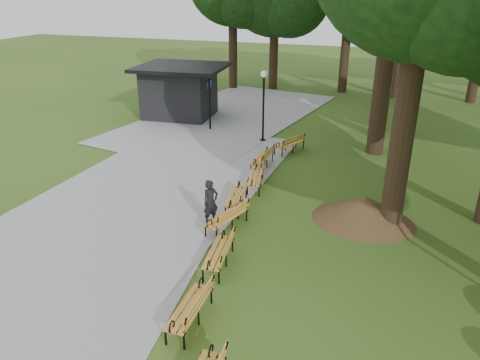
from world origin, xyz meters
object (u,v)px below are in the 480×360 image
(bench_1, at_px, (189,308))
(bench_6, at_px, (262,158))
(person, at_px, (211,202))
(kiosk, at_px, (179,91))
(dirt_mound, at_px, (364,209))
(lamp_post, at_px, (264,92))
(bench_4, at_px, (236,197))
(bench_3, at_px, (227,217))
(bench_5, at_px, (255,177))
(bench_7, at_px, (289,144))
(bench_2, at_px, (218,252))

(bench_1, xyz_separation_m, bench_6, (-1.24, 10.03, 0.00))
(person, bearing_deg, kiosk, 63.06)
(dirt_mound, bearing_deg, lamp_post, 128.57)
(dirt_mound, bearing_deg, bench_4, -173.74)
(bench_3, xyz_separation_m, bench_5, (-0.12, 3.47, 0.00))
(bench_4, height_order, bench_7, same)
(bench_1, bearing_deg, bench_2, -175.57)
(bench_1, xyz_separation_m, bench_2, (-0.24, 2.42, 0.00))
(kiosk, height_order, dirt_mound, kiosk)
(lamp_post, distance_m, bench_1, 13.85)
(bench_7, bearing_deg, bench_6, 7.90)
(kiosk, distance_m, bench_6, 9.51)
(bench_1, bearing_deg, kiosk, -154.56)
(lamp_post, bearing_deg, bench_1, -80.60)
(bench_3, height_order, bench_7, same)
(dirt_mound, distance_m, bench_1, 7.31)
(bench_4, xyz_separation_m, bench_5, (0.10, 1.93, 0.00))
(bench_1, relative_size, bench_6, 1.00)
(person, xyz_separation_m, lamp_post, (-0.84, 8.85, 1.73))
(bench_4, bearing_deg, bench_3, -0.97)
(bench_1, distance_m, bench_5, 8.00)
(dirt_mound, height_order, bench_4, dirt_mound)
(bench_3, bearing_deg, bench_4, -155.74)
(bench_4, height_order, bench_6, same)
(bench_1, height_order, bench_4, same)
(lamp_post, xyz_separation_m, bench_2, (2.00, -11.09, -2.06))
(bench_2, distance_m, bench_4, 3.67)
(bench_5, height_order, bench_7, same)
(bench_3, height_order, bench_6, same)
(person, bearing_deg, bench_1, -130.57)
(bench_3, bearing_deg, person, -90.00)
(dirt_mound, bearing_deg, bench_5, 161.08)
(bench_6, bearing_deg, bench_7, 165.21)
(bench_6, bearing_deg, bench_1, 8.47)
(bench_5, relative_size, bench_7, 1.00)
(kiosk, bearing_deg, bench_2, -65.00)
(dirt_mound, height_order, bench_1, dirt_mound)
(dirt_mound, distance_m, bench_5, 4.49)
(kiosk, relative_size, bench_4, 2.58)
(dirt_mound, xyz_separation_m, bench_4, (-4.35, -0.48, -0.02))
(person, xyz_separation_m, bench_7, (0.82, 7.64, -0.33))
(kiosk, bearing_deg, person, -64.53)
(bench_4, xyz_separation_m, bench_6, (-0.25, 4.02, 0.00))
(person, height_order, kiosk, kiosk)
(lamp_post, xyz_separation_m, bench_1, (2.24, -13.51, -2.06))
(person, bearing_deg, bench_4, 16.15)
(bench_2, bearing_deg, lamp_post, -177.17)
(lamp_post, distance_m, bench_4, 7.88)
(dirt_mound, relative_size, bench_2, 1.51)
(dirt_mound, height_order, bench_5, dirt_mound)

